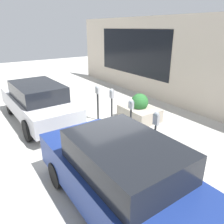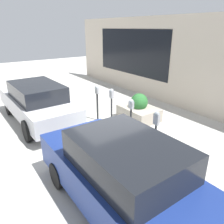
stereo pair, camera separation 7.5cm
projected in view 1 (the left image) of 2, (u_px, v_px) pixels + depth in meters
ground_plane at (108, 138)px, 7.37m from camera, size 40.00×40.00×0.00m
curb_strip at (106, 138)px, 7.32m from camera, size 19.00×0.16×0.04m
building_facade at (199, 66)px, 8.98m from camera, size 19.00×0.17×4.02m
parking_meter_nearest at (156, 125)px, 6.06m from camera, size 0.17×0.15×1.37m
parking_meter_second at (131, 111)px, 6.83m from camera, size 0.18×0.15×1.45m
parking_meter_middle at (112, 102)px, 7.65m from camera, size 0.17×0.14×1.54m
parking_meter_fourth at (98, 97)px, 8.48m from camera, size 0.19×0.16×1.44m
planter_box at (139, 110)px, 8.78m from camera, size 1.56×1.13×1.08m
parked_car_front at (121, 174)px, 4.27m from camera, size 4.28×1.85×1.61m
parked_car_middle at (38, 101)px, 8.44m from camera, size 4.71×1.87×1.56m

